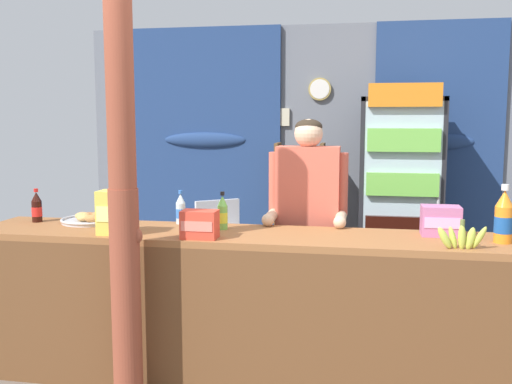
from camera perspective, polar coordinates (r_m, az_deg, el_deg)
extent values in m
plane|color=#665B51|center=(4.37, 3.47, -14.07)|extent=(8.08, 8.08, 0.00)
cube|color=slate|center=(6.00, 5.81, 4.09)|extent=(4.75, 0.12, 2.52)
cube|color=navy|center=(6.10, -5.04, 6.13)|extent=(1.59, 0.04, 2.10)
ellipsoid|color=navy|center=(6.08, -5.08, 5.14)|extent=(0.87, 0.10, 0.16)
cube|color=navy|center=(5.92, 17.56, 5.79)|extent=(1.23, 0.04, 2.10)
ellipsoid|color=navy|center=(5.91, 17.54, 4.77)|extent=(0.67, 0.10, 0.16)
cylinder|color=tan|center=(5.91, 6.32, 10.07)|extent=(0.23, 0.03, 0.23)
cylinder|color=white|center=(5.89, 6.31, 10.08)|extent=(0.19, 0.01, 0.19)
cube|color=beige|center=(5.95, 2.17, 7.40)|extent=(0.24, 0.02, 0.18)
cube|color=#935B33|center=(3.42, 1.25, -4.48)|extent=(3.63, 0.58, 0.04)
cube|color=brown|center=(3.29, 0.45, -13.25)|extent=(3.63, 0.04, 0.87)
cube|color=brown|center=(4.19, -23.81, -9.33)|extent=(0.08, 0.52, 0.87)
cylinder|color=brown|center=(3.26, -12.70, -10.40)|extent=(0.16, 0.16, 1.22)
cylinder|color=brown|center=(3.12, -13.34, 11.54)|extent=(0.15, 0.15, 1.22)
ellipsoid|color=brown|center=(3.14, -11.67, -4.26)|extent=(0.06, 0.05, 0.08)
cube|color=#232328|center=(5.72, 13.83, 0.02)|extent=(0.73, 0.04, 1.78)
cube|color=#232328|center=(5.45, 10.36, -0.23)|extent=(0.04, 0.56, 1.78)
cube|color=#232328|center=(5.49, 17.60, -0.40)|extent=(0.04, 0.56, 1.78)
cube|color=#232328|center=(5.42, 14.28, 8.84)|extent=(0.73, 0.56, 0.04)
cube|color=#232328|center=(5.63, 13.72, -8.91)|extent=(0.73, 0.56, 0.08)
cube|color=silver|center=(5.18, 14.19, -0.16)|extent=(0.67, 0.02, 1.62)
cylinder|color=#B7B7BC|center=(5.19, 17.57, -0.83)|extent=(0.02, 0.02, 0.40)
cube|color=silver|center=(5.52, 13.88, -4.00)|extent=(0.65, 0.48, 0.02)
cube|color=black|center=(5.39, 13.98, -3.08)|extent=(0.61, 0.44, 0.20)
cube|color=silver|center=(5.46, 14.00, -0.06)|extent=(0.65, 0.48, 0.02)
cube|color=#75C64C|center=(5.33, 14.11, 0.97)|extent=(0.61, 0.44, 0.20)
cube|color=silver|center=(5.42, 14.12, 3.95)|extent=(0.65, 0.48, 0.02)
cube|color=#75C64C|center=(5.31, 14.23, 5.07)|extent=(0.61, 0.44, 0.20)
cube|color=silver|center=(5.41, 14.25, 7.99)|extent=(0.65, 0.48, 0.02)
cube|color=orange|center=(5.31, 14.36, 9.19)|extent=(0.61, 0.44, 0.20)
cube|color=brown|center=(5.75, 2.14, -1.87)|extent=(0.04, 0.28, 1.35)
cube|color=brown|center=(5.71, 6.51, -1.98)|extent=(0.04, 0.28, 1.35)
cube|color=brown|center=(5.67, 4.36, 2.81)|extent=(0.44, 0.28, 0.02)
cylinder|color=black|center=(5.67, 3.71, 3.65)|extent=(0.06, 0.06, 0.14)
cylinder|color=silver|center=(5.66, 5.04, 3.62)|extent=(0.06, 0.06, 0.14)
cube|color=brown|center=(5.71, 4.32, -1.26)|extent=(0.44, 0.28, 0.02)
cylinder|color=black|center=(5.71, 3.67, -0.44)|extent=(0.06, 0.06, 0.14)
cylinder|color=silver|center=(5.70, 4.99, -0.40)|extent=(0.06, 0.06, 0.15)
cube|color=brown|center=(5.79, 4.28, -5.23)|extent=(0.44, 0.28, 0.02)
cylinder|color=brown|center=(5.78, 3.64, -4.50)|extent=(0.07, 0.07, 0.12)
cylinder|color=orange|center=(5.77, 4.95, -4.49)|extent=(0.06, 0.06, 0.13)
cube|color=silver|center=(5.10, -2.97, -5.75)|extent=(0.61, 0.61, 0.04)
cube|color=silver|center=(5.24, -3.83, -2.96)|extent=(0.36, 0.28, 0.40)
cylinder|color=silver|center=(4.92, -4.15, -8.91)|extent=(0.04, 0.04, 0.44)
cylinder|color=silver|center=(5.07, -0.11, -8.41)|extent=(0.04, 0.04, 0.44)
cylinder|color=silver|center=(5.26, -5.68, -7.85)|extent=(0.04, 0.04, 0.44)
cylinder|color=silver|center=(5.40, -1.86, -7.43)|extent=(0.04, 0.04, 0.44)
cube|color=silver|center=(5.01, -5.10, -4.62)|extent=(0.27, 0.34, 0.03)
cube|color=silver|center=(5.16, -0.92, -4.24)|extent=(0.27, 0.34, 0.03)
cylinder|color=#28282D|center=(4.02, 3.76, -9.53)|extent=(0.11, 0.11, 0.86)
cylinder|color=#28282D|center=(4.00, 6.32, -9.63)|extent=(0.11, 0.11, 0.86)
cube|color=#D15B47|center=(3.87, 5.15, 0.44)|extent=(0.42, 0.20, 0.55)
sphere|color=#DBB28E|center=(3.84, 5.21, 5.79)|extent=(0.19, 0.19, 0.19)
ellipsoid|color=#2D2319|center=(3.85, 5.23, 6.43)|extent=(0.18, 0.18, 0.10)
cylinder|color=#D15B47|center=(3.89, 1.86, 0.93)|extent=(0.08, 0.08, 0.41)
cylinder|color=#DBB28E|center=(3.77, 1.50, -2.44)|extent=(0.07, 0.26, 0.07)
sphere|color=#DBB28E|center=(3.65, 1.18, -2.78)|extent=(0.08, 0.08, 0.08)
cylinder|color=#D15B47|center=(3.85, 8.49, 0.78)|extent=(0.08, 0.08, 0.41)
cylinder|color=#DBB28E|center=(3.73, 8.35, -2.63)|extent=(0.07, 0.26, 0.07)
sphere|color=#DBB28E|center=(3.60, 8.27, -2.98)|extent=(0.08, 0.08, 0.08)
cylinder|color=orange|center=(3.43, 23.24, -2.99)|extent=(0.10, 0.10, 0.20)
cone|color=orange|center=(3.41, 23.36, -0.59)|extent=(0.10, 0.10, 0.09)
cylinder|color=white|center=(3.40, 23.41, 0.43)|extent=(0.04, 0.04, 0.03)
cylinder|color=#194C99|center=(3.43, 23.24, -2.99)|extent=(0.10, 0.10, 0.09)
cylinder|color=silver|center=(3.76, -7.44, -2.11)|extent=(0.06, 0.06, 0.13)
cone|color=silver|center=(3.75, -7.47, -0.63)|extent=(0.06, 0.06, 0.06)
cylinder|color=blue|center=(3.74, -7.48, 0.00)|extent=(0.03, 0.03, 0.02)
cylinder|color=blue|center=(3.76, -7.44, -2.11)|extent=(0.06, 0.06, 0.06)
cylinder|color=#75C64C|center=(3.55, -3.32, -2.54)|extent=(0.06, 0.06, 0.14)
cone|color=#75C64C|center=(3.53, -3.34, -0.86)|extent=(0.06, 0.06, 0.07)
cylinder|color=black|center=(3.53, -3.34, -0.15)|extent=(0.03, 0.03, 0.02)
cylinder|color=yellow|center=(3.55, -3.32, -2.54)|extent=(0.06, 0.06, 0.07)
cylinder|color=black|center=(4.06, -20.83, -1.82)|extent=(0.07, 0.07, 0.14)
cone|color=black|center=(4.05, -20.89, -0.43)|extent=(0.07, 0.07, 0.06)
cylinder|color=red|center=(4.04, -20.92, 0.16)|extent=(0.03, 0.03, 0.02)
cylinder|color=red|center=(4.06, -20.83, -1.82)|extent=(0.07, 0.07, 0.06)
cube|color=#E5422D|center=(3.29, -5.58, -3.20)|extent=(0.20, 0.13, 0.16)
cube|color=#FF826D|center=(3.23, -5.91, -3.41)|extent=(0.18, 0.00, 0.06)
cube|color=#B76699|center=(3.52, 17.77, -2.72)|extent=(0.22, 0.16, 0.17)
cube|color=#F7A5D8|center=(3.44, 17.94, -2.95)|extent=(0.20, 0.00, 0.06)
cube|color=#EAD14C|center=(3.48, -13.73, -1.98)|extent=(0.19, 0.14, 0.26)
cube|color=#FFFF8C|center=(3.42, -14.21, -2.16)|extent=(0.17, 0.00, 0.09)
cylinder|color=#BCBCC1|center=(3.94, -16.04, -2.79)|extent=(0.36, 0.36, 0.02)
torus|color=#BCBCC1|center=(3.93, -16.05, -2.59)|extent=(0.38, 0.38, 0.02)
ellipsoid|color=#A36638|center=(3.90, -14.64, -2.36)|extent=(0.07, 0.07, 0.05)
ellipsoid|color=#B2753D|center=(3.98, -15.37, -2.20)|extent=(0.08, 0.09, 0.05)
ellipsoid|color=#A36638|center=(4.03, -16.16, -2.19)|extent=(0.10, 0.08, 0.04)
ellipsoid|color=tan|center=(3.96, -16.74, -2.27)|extent=(0.10, 0.09, 0.05)
ellipsoid|color=tan|center=(3.90, -16.65, -2.48)|extent=(0.09, 0.07, 0.04)
ellipsoid|color=#B2753D|center=(3.83, -15.86, -2.54)|extent=(0.11, 0.07, 0.05)
ellipsoid|color=#B7C647|center=(3.17, 18.13, -4.34)|extent=(0.10, 0.04, 0.13)
ellipsoid|color=#B7C647|center=(3.20, 18.86, -4.31)|extent=(0.06, 0.05, 0.13)
ellipsoid|color=#B7C647|center=(3.20, 19.68, -4.23)|extent=(0.04, 0.04, 0.14)
ellipsoid|color=#B7C647|center=(3.21, 20.42, -4.34)|extent=(0.07, 0.04, 0.13)
ellipsoid|color=#B7C647|center=(3.22, 21.20, -4.24)|extent=(0.09, 0.04, 0.14)
cylinder|color=olive|center=(3.19, 19.73, -3.03)|extent=(0.02, 0.02, 0.05)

